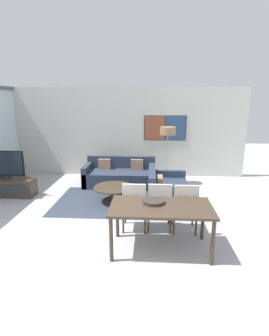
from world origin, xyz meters
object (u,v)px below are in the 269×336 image
at_px(tv_console, 4,187).
at_px(dining_chair_centre, 159,205).
at_px(sofa_main, 120,175).
at_px(dining_chair_left, 134,204).
at_px(coffee_table, 114,190).
at_px(fruit_bowl, 154,201).
at_px(sofa_side, 165,191).
at_px(floor_lamp, 168,134).
at_px(television, 1,165).
at_px(dining_table, 161,211).
at_px(dining_chair_right, 185,206).

distance_m(tv_console, dining_chair_centre, 4.25).
height_order(sofa_main, dining_chair_centre, dining_chair_centre).
bearing_deg(sofa_main, dining_chair_left, -78.18).
bearing_deg(coffee_table, fruit_bowl, -64.35).
relative_size(sofa_side, coffee_table, 1.51).
bearing_deg(floor_lamp, television, -163.34).
distance_m(television, fruit_bowl, 4.36).
relative_size(dining_chair_left, floor_lamp, 0.57).
relative_size(dining_chair_left, dining_chair_centre, 1.00).
bearing_deg(fruit_bowl, tv_console, 150.36).
bearing_deg(dining_chair_centre, dining_chair_left, -178.06).
height_order(dining_table, fruit_bowl, fruit_bowl).
bearing_deg(fruit_bowl, sofa_main, 105.69).
height_order(dining_table, dining_chair_right, dining_chair_right).
bearing_deg(dining_chair_right, fruit_bowl, -139.41).
height_order(sofa_side, coffee_table, sofa_side).
bearing_deg(dining_table, sofa_main, 107.02).
relative_size(sofa_main, fruit_bowl, 5.67).
bearing_deg(television, fruit_bowl, -29.65).
height_order(television, dining_chair_left, television).
relative_size(television, sofa_main, 0.58).
xyz_separation_m(dining_table, dining_chair_left, (-0.46, 0.63, -0.16)).
height_order(fruit_bowl, floor_lamp, floor_lamp).
bearing_deg(tv_console, dining_chair_right, -20.80).
bearing_deg(television, sofa_main, 21.97).
height_order(television, dining_table, television).
bearing_deg(dining_chair_left, tv_console, 154.49).
bearing_deg(dining_table, sofa_side, 85.02).
xyz_separation_m(dining_chair_centre, fruit_bowl, (-0.12, -0.53, 0.27)).
relative_size(dining_chair_centre, floor_lamp, 0.57).
xyz_separation_m(tv_console, dining_chair_right, (4.37, -1.66, 0.29)).
distance_m(coffee_table, dining_chair_left, 1.56).
xyz_separation_m(dining_chair_left, dining_chair_right, (0.93, -0.02, 0.00)).
relative_size(tv_console, sofa_side, 1.09).
bearing_deg(sofa_main, dining_table, -72.98).
distance_m(tv_console, dining_table, 4.54).
bearing_deg(dining_chair_centre, tv_console, 157.38).
bearing_deg(dining_chair_left, dining_chair_right, -0.97).
height_order(dining_chair_left, fruit_bowl, dining_chair_left).
bearing_deg(sofa_side, floor_lamp, -4.76).
distance_m(tv_console, coffee_table, 2.87).
xyz_separation_m(tv_console, dining_table, (3.91, -2.27, 0.46)).
bearing_deg(dining_chair_right, tv_console, 159.20).
xyz_separation_m(sofa_main, coffee_table, (-0.00, -1.37, 0.02)).
bearing_deg(sofa_side, dining_chair_right, -169.97).
height_order(tv_console, dining_chair_centre, dining_chair_centre).
bearing_deg(fruit_bowl, coffee_table, 115.65).
relative_size(coffee_table, dining_chair_left, 1.00).
bearing_deg(coffee_table, dining_chair_centre, -53.36).
bearing_deg(fruit_bowl, sofa_side, 81.50).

